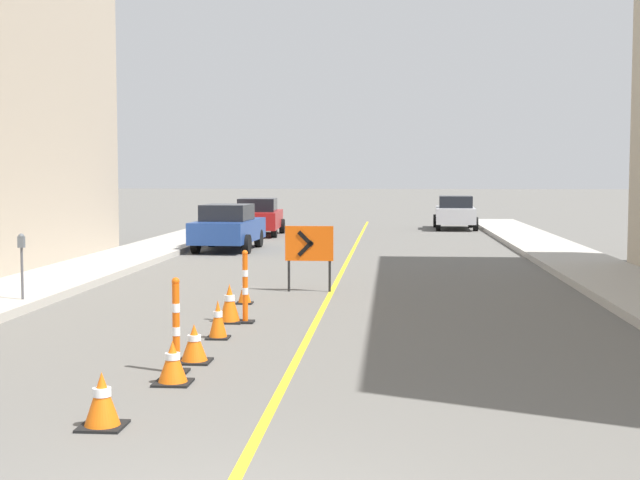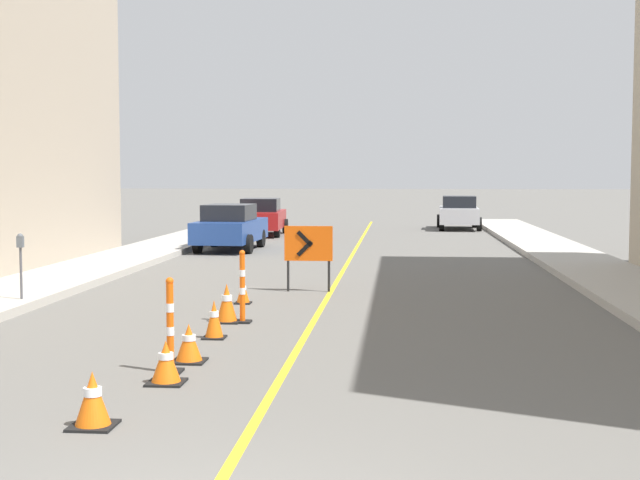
# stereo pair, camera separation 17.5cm
# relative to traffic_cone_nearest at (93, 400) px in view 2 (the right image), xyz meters

# --- Properties ---
(lane_stripe) EXTENTS (0.12, 43.02, 0.01)m
(lane_stripe) POSITION_rel_traffic_cone_nearest_xyz_m (1.65, 18.54, -0.29)
(lane_stripe) COLOR gold
(lane_stripe) RESTS_ON ground_plane
(sidewalk_left) EXTENTS (2.36, 43.02, 0.18)m
(sidewalk_left) POSITION_rel_traffic_cone_nearest_xyz_m (-5.05, 18.54, -0.20)
(sidewalk_left) COLOR #ADA89E
(sidewalk_left) RESTS_ON ground_plane
(sidewalk_right) EXTENTS (2.36, 43.02, 0.18)m
(sidewalk_right) POSITION_rel_traffic_cone_nearest_xyz_m (8.36, 18.54, -0.20)
(sidewalk_right) COLOR #ADA89E
(sidewalk_right) RESTS_ON ground_plane
(traffic_cone_nearest) EXTENTS (0.46, 0.46, 0.59)m
(traffic_cone_nearest) POSITION_rel_traffic_cone_nearest_xyz_m (0.00, 0.00, 0.00)
(traffic_cone_nearest) COLOR black
(traffic_cone_nearest) RESTS_ON ground_plane
(traffic_cone_second) EXTENTS (0.46, 0.46, 0.55)m
(traffic_cone_second) POSITION_rel_traffic_cone_nearest_xyz_m (0.26, 1.96, -0.02)
(traffic_cone_second) COLOR black
(traffic_cone_second) RESTS_ON ground_plane
(traffic_cone_third) EXTENTS (0.46, 0.46, 0.54)m
(traffic_cone_third) POSITION_rel_traffic_cone_nearest_xyz_m (0.24, 3.24, -0.02)
(traffic_cone_third) COLOR black
(traffic_cone_third) RESTS_ON ground_plane
(traffic_cone_fourth) EXTENTS (0.36, 0.36, 0.62)m
(traffic_cone_fourth) POSITION_rel_traffic_cone_nearest_xyz_m (0.22, 5.05, 0.02)
(traffic_cone_fourth) COLOR black
(traffic_cone_fourth) RESTS_ON ground_plane
(traffic_cone_fifth) EXTENTS (0.46, 0.46, 0.69)m
(traffic_cone_fifth) POSITION_rel_traffic_cone_nearest_xyz_m (0.13, 6.59, 0.05)
(traffic_cone_fifth) COLOR black
(traffic_cone_fifth) RESTS_ON ground_plane
(traffic_cone_farthest) EXTENTS (0.33, 0.33, 0.51)m
(traffic_cone_farthest) POSITION_rel_traffic_cone_nearest_xyz_m (0.01, 8.88, -0.04)
(traffic_cone_farthest) COLOR black
(traffic_cone_farthest) RESTS_ON ground_plane
(delineator_post_front) EXTENTS (0.31, 0.31, 1.27)m
(delineator_post_front) POSITION_rel_traffic_cone_nearest_xyz_m (0.15, 2.58, 0.27)
(delineator_post_front) COLOR black
(delineator_post_front) RESTS_ON ground_plane
(delineator_post_rear) EXTENTS (0.30, 0.30, 1.29)m
(delineator_post_rear) POSITION_rel_traffic_cone_nearest_xyz_m (0.41, 6.58, 0.28)
(delineator_post_rear) COLOR black
(delineator_post_rear) RESTS_ON ground_plane
(arrow_barricade_primary) EXTENTS (1.08, 0.09, 1.47)m
(arrow_barricade_primary) POSITION_rel_traffic_cone_nearest_xyz_m (1.15, 10.84, 0.74)
(arrow_barricade_primary) COLOR #EF560C
(arrow_barricade_primary) RESTS_ON ground_plane
(parked_car_curb_near) EXTENTS (2.00, 4.38, 1.59)m
(parked_car_curb_near) POSITION_rel_traffic_cone_nearest_xyz_m (-2.64, 21.37, 0.51)
(parked_car_curb_near) COLOR navy
(parked_car_curb_near) RESTS_ON ground_plane
(parked_car_curb_mid) EXTENTS (2.01, 4.39, 1.59)m
(parked_car_curb_mid) POSITION_rel_traffic_cone_nearest_xyz_m (-2.72, 28.82, 0.51)
(parked_car_curb_mid) COLOR maroon
(parked_car_curb_mid) RESTS_ON ground_plane
(parked_car_curb_far) EXTENTS (1.98, 4.37, 1.59)m
(parked_car_curb_far) POSITION_rel_traffic_cone_nearest_xyz_m (5.98, 33.78, 0.51)
(parked_car_curb_far) COLOR #B7B7BC
(parked_car_curb_far) RESTS_ON ground_plane
(parking_meter_far_curb) EXTENTS (0.12, 0.11, 1.30)m
(parking_meter_far_curb) POSITION_rel_traffic_cone_nearest_xyz_m (-4.22, 7.91, 0.80)
(parking_meter_far_curb) COLOR #4C4C51
(parking_meter_far_curb) RESTS_ON sidewalk_left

